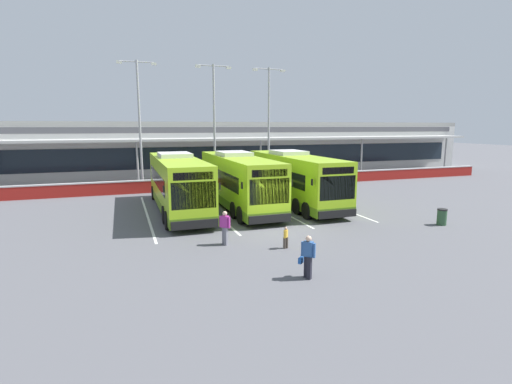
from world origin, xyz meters
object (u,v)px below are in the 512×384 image
object	(u,v)px
lamp_post_west	(139,117)
coach_bus_centre	(293,179)
lamp_post_east	(269,118)
litter_bin	(442,217)
coach_bus_leftmost	(178,184)
pedestrian_child	(286,237)
lamp_post_centre	(214,118)
pedestrian_with_handbag	(308,256)
pedestrian_in_dark_coat	(225,227)
coach_bus_left_centre	(238,181)

from	to	relation	value
lamp_post_west	coach_bus_centre	bearing A→B (deg)	-45.05
lamp_post_east	litter_bin	distance (m)	19.78
coach_bus_leftmost	pedestrian_child	distance (m)	10.39
lamp_post_centre	pedestrian_with_handbag	bearing A→B (deg)	-94.95
lamp_post_east	lamp_post_west	bearing A→B (deg)	-178.85
coach_bus_centre	litter_bin	world-z (taller)	coach_bus_centre
lamp_post_west	lamp_post_centre	bearing A→B (deg)	-0.04
coach_bus_leftmost	lamp_post_west	xyz separation A→B (m)	(-1.73, 9.65, 4.50)
pedestrian_in_dark_coat	lamp_post_east	size ratio (longest dim) A/B	0.15
pedestrian_in_dark_coat	litter_bin	bearing A→B (deg)	-2.22
coach_bus_leftmost	litter_bin	xyz separation A→B (m)	(13.59, -8.71, -1.32)
pedestrian_with_handbag	lamp_post_west	size ratio (longest dim) A/B	0.15
coach_bus_left_centre	pedestrian_child	world-z (taller)	coach_bus_left_centre
coach_bus_leftmost	lamp_post_west	bearing A→B (deg)	100.14
pedestrian_child	lamp_post_east	xyz separation A→B (m)	(6.74, 19.60, 5.75)
pedestrian_child	lamp_post_west	distance (m)	20.86
lamp_post_centre	litter_bin	xyz separation A→B (m)	(8.78, -18.36, -5.82)
coach_bus_leftmost	pedestrian_child	size ratio (longest dim) A/B	12.10
coach_bus_leftmost	litter_bin	world-z (taller)	coach_bus_leftmost
coach_bus_leftmost	lamp_post_east	xyz separation A→B (m)	(10.24, 9.90, 4.50)
lamp_post_east	lamp_post_centre	bearing A→B (deg)	-177.42
pedestrian_child	lamp_post_centre	bearing A→B (deg)	86.11
pedestrian_with_handbag	pedestrian_child	size ratio (longest dim) A/B	1.61
lamp_post_west	lamp_post_centre	xyz separation A→B (m)	(6.54, -0.00, 0.00)
pedestrian_in_dark_coat	lamp_post_centre	world-z (taller)	lamp_post_centre
coach_bus_left_centre	coach_bus_centre	bearing A→B (deg)	-2.53
coach_bus_leftmost	coach_bus_left_centre	xyz separation A→B (m)	(4.11, -0.12, 0.00)
pedestrian_in_dark_coat	pedestrian_child	size ratio (longest dim) A/B	1.61
pedestrian_in_dark_coat	pedestrian_child	distance (m)	2.90
coach_bus_left_centre	lamp_post_east	world-z (taller)	lamp_post_east
litter_bin	pedestrian_with_handbag	bearing A→B (deg)	-157.36
pedestrian_child	coach_bus_left_centre	bearing A→B (deg)	86.40
lamp_post_west	coach_bus_left_centre	bearing A→B (deg)	-59.19
coach_bus_leftmost	lamp_post_east	distance (m)	14.94
lamp_post_centre	pedestrian_in_dark_coat	bearing A→B (deg)	-101.98
coach_bus_leftmost	pedestrian_with_handbag	size ratio (longest dim) A/B	7.50
pedestrian_in_dark_coat	lamp_post_centre	size ratio (longest dim) A/B	0.15
coach_bus_left_centre	pedestrian_with_handbag	bearing A→B (deg)	-95.53
litter_bin	lamp_post_east	bearing A→B (deg)	100.20
lamp_post_west	lamp_post_centre	distance (m)	6.54
coach_bus_centre	pedestrian_in_dark_coat	distance (m)	10.74
coach_bus_centre	pedestrian_in_dark_coat	bearing A→B (deg)	-132.23
pedestrian_child	litter_bin	distance (m)	10.14
lamp_post_east	pedestrian_in_dark_coat	bearing A→B (deg)	-116.96
coach_bus_leftmost	coach_bus_centre	bearing A→B (deg)	-2.12
pedestrian_in_dark_coat	lamp_post_centre	xyz separation A→B (m)	(3.79, 17.88, 5.42)
lamp_post_east	coach_bus_centre	bearing A→B (deg)	-101.25
lamp_post_west	pedestrian_in_dark_coat	bearing A→B (deg)	-81.26
lamp_post_centre	litter_bin	world-z (taller)	lamp_post_centre
coach_bus_leftmost	lamp_post_east	size ratio (longest dim) A/B	1.11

